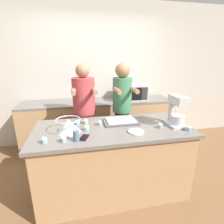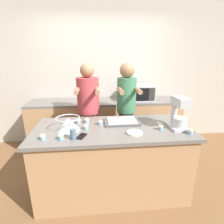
# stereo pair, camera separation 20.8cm
# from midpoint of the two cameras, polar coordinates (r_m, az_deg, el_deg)

# --- Properties ---
(ground_plane) EXTENTS (16.00, 16.00, 0.00)m
(ground_plane) POSITION_cam_midpoint_polar(r_m,az_deg,el_deg) (2.57, 2.63, -23.56)
(ground_plane) COLOR brown
(back_wall) EXTENTS (10.00, 0.06, 2.70)m
(back_wall) POSITION_cam_midpoint_polar(r_m,az_deg,el_deg) (3.53, -0.82, 11.94)
(back_wall) COLOR #B2ADA3
(back_wall) RESTS_ON ground_plane
(island_counter) EXTENTS (1.86, 0.86, 0.88)m
(island_counter) POSITION_cam_midpoint_polar(r_m,az_deg,el_deg) (2.31, 2.79, -15.22)
(island_counter) COLOR #A87F56
(island_counter) RESTS_ON ground_plane
(back_counter) EXTENTS (2.80, 0.60, 0.91)m
(back_counter) POSITION_cam_midpoint_polar(r_m,az_deg,el_deg) (3.40, -0.25, -3.83)
(back_counter) COLOR #A87F56
(back_counter) RESTS_ON ground_plane
(person_left) EXTENTS (0.34, 0.50, 1.61)m
(person_left) POSITION_cam_midpoint_polar(r_m,az_deg,el_deg) (2.68, -5.41, -0.91)
(person_left) COLOR brown
(person_left) RESTS_ON ground_plane
(person_right) EXTENTS (0.31, 0.48, 1.62)m
(person_right) POSITION_cam_midpoint_polar(r_m,az_deg,el_deg) (2.74, 6.83, -0.03)
(person_right) COLOR #232328
(person_right) RESTS_ON ground_plane
(stand_mixer) EXTENTS (0.20, 0.30, 0.37)m
(stand_mixer) POSITION_cam_midpoint_polar(r_m,az_deg,el_deg) (2.22, 23.51, -0.81)
(stand_mixer) COLOR #B2B7BC
(stand_mixer) RESTS_ON island_counter
(mixing_bowl) EXTENTS (0.28, 0.28, 0.15)m
(mixing_bowl) POSITION_cam_midpoint_polar(r_m,az_deg,el_deg) (2.03, -11.34, -3.76)
(mixing_bowl) COLOR #BCBCC1
(mixing_bowl) RESTS_ON island_counter
(baking_tray) EXTENTS (0.44, 0.30, 0.04)m
(baking_tray) POSITION_cam_midpoint_polar(r_m,az_deg,el_deg) (2.25, 5.86, -3.13)
(baking_tray) COLOR #4C4C51
(baking_tray) RESTS_ON island_counter
(microwave_oven) EXTENTS (0.53, 0.39, 0.29)m
(microwave_oven) POSITION_cam_midpoint_polar(r_m,az_deg,el_deg) (3.34, 10.55, 6.25)
(microwave_oven) COLOR #B7B7BC
(microwave_oven) RESTS_ON back_counter
(cell_phone) EXTENTS (0.12, 0.16, 0.01)m
(cell_phone) POSITION_cam_midpoint_polar(r_m,az_deg,el_deg) (1.88, -6.78, -7.91)
(cell_phone) COLOR black
(cell_phone) RESTS_ON island_counter
(drinking_glass) EXTENTS (0.06, 0.06, 0.11)m
(drinking_glass) POSITION_cam_midpoint_polar(r_m,az_deg,el_deg) (1.82, -9.41, -7.16)
(drinking_glass) COLOR slate
(drinking_glass) RESTS_ON island_counter
(small_plate) EXTENTS (0.18, 0.18, 0.02)m
(small_plate) POSITION_cam_midpoint_polar(r_m,az_deg,el_deg) (1.97, 10.41, -6.73)
(small_plate) COLOR beige
(small_plate) RESTS_ON island_counter
(cupcake_0) EXTENTS (0.06, 0.06, 0.06)m
(cupcake_0) POSITION_cam_midpoint_polar(r_m,az_deg,el_deg) (2.12, 18.33, -4.83)
(cupcake_0) COLOR #759EC6
(cupcake_0) RESTS_ON island_counter
(cupcake_1) EXTENTS (0.06, 0.06, 0.06)m
(cupcake_1) POSITION_cam_midpoint_polar(r_m,az_deg,el_deg) (2.24, -8.30, -2.99)
(cupcake_1) COLOR #759EC6
(cupcake_1) RESTS_ON island_counter
(cupcake_2) EXTENTS (0.06, 0.06, 0.06)m
(cupcake_2) POSITION_cam_midpoint_polar(r_m,az_deg,el_deg) (1.84, -13.33, -7.91)
(cupcake_2) COLOR #759EC6
(cupcake_2) RESTS_ON island_counter
(cupcake_3) EXTENTS (0.06, 0.06, 0.06)m
(cupcake_3) POSITION_cam_midpoint_polar(r_m,az_deg,el_deg) (2.14, 26.80, -5.74)
(cupcake_3) COLOR #759EC6
(cupcake_3) RESTS_ON island_counter
(cupcake_4) EXTENTS (0.06, 0.06, 0.06)m
(cupcake_4) POSITION_cam_midpoint_polar(r_m,az_deg,el_deg) (2.16, -1.16, -3.50)
(cupcake_4) COLOR #759EC6
(cupcake_4) RESTS_ON island_counter
(cupcake_5) EXTENTS (0.06, 0.06, 0.06)m
(cupcake_5) POSITION_cam_midpoint_polar(r_m,az_deg,el_deg) (2.24, -5.62, -2.80)
(cupcake_5) COLOR #759EC6
(cupcake_5) RESTS_ON island_counter
(cupcake_6) EXTENTS (0.06, 0.06, 0.06)m
(cupcake_6) POSITION_cam_midpoint_polar(r_m,az_deg,el_deg) (2.05, -5.70, -4.85)
(cupcake_6) COLOR #759EC6
(cupcake_6) RESTS_ON island_counter
(cupcake_7) EXTENTS (0.06, 0.06, 0.06)m
(cupcake_7) POSITION_cam_midpoint_polar(r_m,az_deg,el_deg) (1.89, -18.83, -7.75)
(cupcake_7) COLOR #759EC6
(cupcake_7) RESTS_ON island_counter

